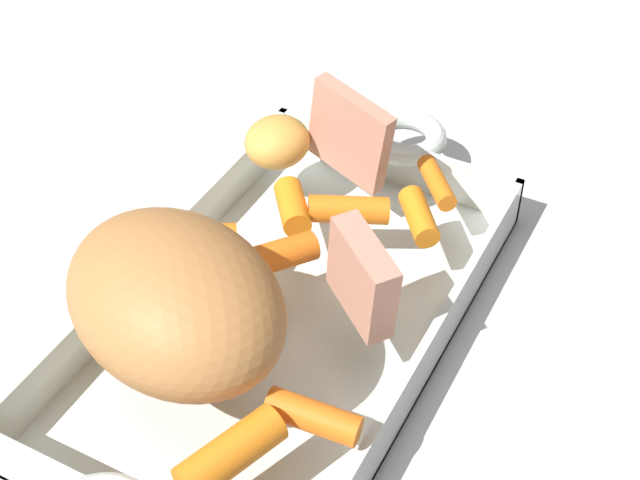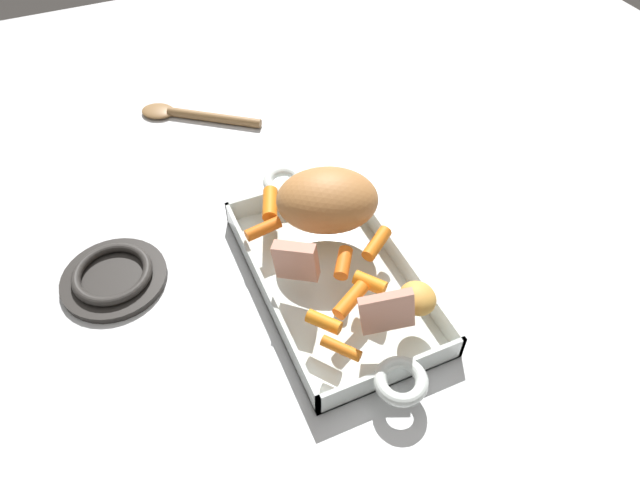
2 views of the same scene
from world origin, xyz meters
TOP-DOWN VIEW (x-y plane):
  - ground_plane at (0.00, 0.00)m, footprint 2.18×2.18m
  - roasting_dish at (0.00, 0.00)m, footprint 0.48×0.22m
  - pork_roast at (-0.08, 0.03)m, footprint 0.16×0.19m
  - roast_slice_thick at (0.13, 0.02)m, footprint 0.03×0.08m
  - roast_slice_outer at (0.00, -0.06)m, footprint 0.05×0.06m
  - baby_carrot_southwest at (0.06, 0.03)m, footprint 0.05×0.04m
  - baby_carrot_short at (-0.00, 0.07)m, footprint 0.05×0.06m
  - baby_carrot_northeast at (0.10, -0.06)m, footprint 0.05×0.04m
  - baby_carrot_center_right at (0.01, 0.01)m, footprint 0.05×0.05m
  - baby_carrot_long at (0.14, -0.05)m, footprint 0.05×0.05m
  - baby_carrot_center_left at (-0.10, -0.07)m, footprint 0.02×0.06m
  - baby_carrot_southeast at (-0.14, -0.05)m, footprint 0.07×0.04m
  - baby_carrot_northwest at (0.08, -0.01)m, footprint 0.05×0.06m
  - potato_golden_large at (0.12, 0.07)m, footprint 0.05×0.05m
  - stove_burner_rear at (-0.13, -0.30)m, footprint 0.16×0.16m
  - serving_spoon at (-0.50, -0.09)m, footprint 0.18×0.22m

SIDE VIEW (x-z plane):
  - ground_plane at x=0.00m, z-range 0.00..0.00m
  - serving_spoon at x=-0.50m, z-range 0.00..0.02m
  - stove_burner_rear at x=-0.13m, z-range 0.00..0.02m
  - roasting_dish at x=0.00m, z-range -0.01..0.04m
  - baby_carrot_long at x=0.14m, z-range 0.05..0.06m
  - baby_carrot_northeast at x=0.10m, z-range 0.05..0.07m
  - baby_carrot_center_left at x=-0.10m, z-range 0.04..0.07m
  - baby_carrot_northwest at x=0.08m, z-range 0.04..0.07m
  - baby_carrot_short at x=0.00m, z-range 0.04..0.07m
  - baby_carrot_southwest at x=0.06m, z-range 0.05..0.07m
  - baby_carrot_center_right at x=0.01m, z-range 0.04..0.07m
  - baby_carrot_southeast at x=-0.14m, z-range 0.05..0.07m
  - potato_golden_large at x=0.12m, z-range 0.05..0.08m
  - roast_slice_outer at x=0.00m, z-range 0.04..0.11m
  - roast_slice_thick at x=0.13m, z-range 0.04..0.12m
  - pork_roast at x=-0.08m, z-range 0.05..0.13m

